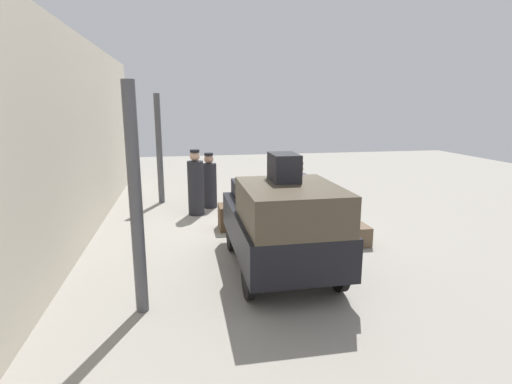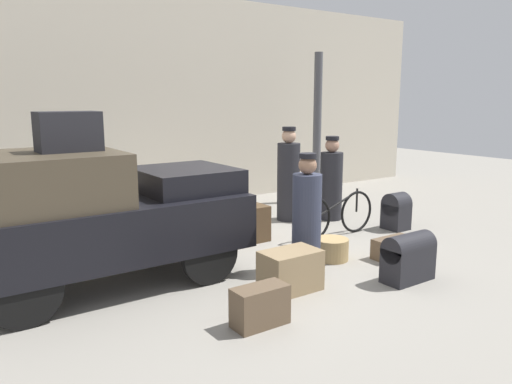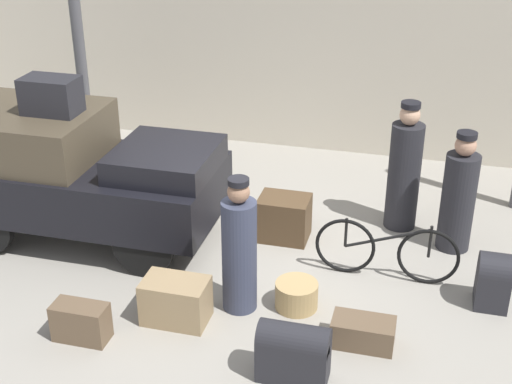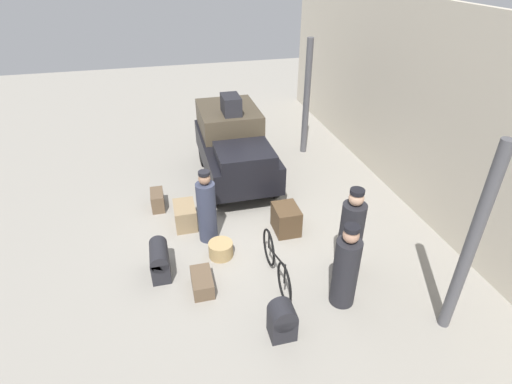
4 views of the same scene
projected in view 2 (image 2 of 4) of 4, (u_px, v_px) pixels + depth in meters
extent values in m
plane|color=gray|center=(253.00, 258.00, 7.41)|extent=(30.00, 30.00, 0.00)
cube|color=beige|center=(141.00, 102.00, 10.28)|extent=(16.00, 0.15, 4.50)
cylinder|color=#4C4C51|center=(317.00, 129.00, 11.15)|extent=(0.18, 0.18, 3.32)
cylinder|color=black|center=(161.00, 229.00, 7.54)|extent=(0.77, 0.12, 0.77)
cylinder|color=black|center=(210.00, 255.00, 6.33)|extent=(0.77, 0.12, 0.77)
cylinder|color=black|center=(1.00, 255.00, 6.32)|extent=(0.77, 0.12, 0.77)
cylinder|color=black|center=(24.00, 292.00, 5.11)|extent=(0.77, 0.12, 0.77)
cube|color=black|center=(104.00, 227.00, 6.26)|extent=(3.52, 1.66, 0.69)
cube|color=#473D2D|center=(32.00, 181.00, 5.69)|extent=(1.93, 1.53, 0.63)
cube|color=black|center=(185.00, 179.00, 6.80)|extent=(1.23, 1.30, 0.31)
torus|color=black|center=(356.00, 212.00, 8.79)|extent=(0.74, 0.04, 0.74)
torus|color=black|center=(314.00, 219.00, 8.23)|extent=(0.74, 0.04, 0.74)
cylinder|color=black|center=(336.00, 205.00, 8.47)|extent=(1.01, 0.04, 0.40)
cylinder|color=black|center=(314.00, 208.00, 8.19)|extent=(0.04, 0.04, 0.38)
cylinder|color=black|center=(357.00, 200.00, 8.75)|extent=(0.04, 0.04, 0.42)
cylinder|color=tan|center=(332.00, 249.00, 7.32)|extent=(0.49, 0.49, 0.32)
cylinder|color=#232328|center=(288.00, 182.00, 9.60)|extent=(0.44, 0.44, 1.49)
sphere|color=tan|center=(289.00, 136.00, 9.44)|extent=(0.27, 0.27, 0.27)
cylinder|color=black|center=(289.00, 129.00, 9.41)|extent=(0.26, 0.26, 0.07)
cylinder|color=#232328|center=(331.00, 186.00, 9.68)|extent=(0.43, 0.43, 1.31)
sphere|color=tan|center=(332.00, 145.00, 9.54)|extent=(0.27, 0.27, 0.27)
cylinder|color=black|center=(332.00, 138.00, 9.51)|extent=(0.25, 0.25, 0.07)
cylinder|color=#33384C|center=(307.00, 223.00, 6.74)|extent=(0.39, 0.39, 1.35)
sphere|color=#936B51|center=(308.00, 165.00, 6.60)|extent=(0.24, 0.24, 0.24)
cylinder|color=black|center=(308.00, 156.00, 6.57)|extent=(0.23, 0.23, 0.07)
cube|color=#232328|center=(396.00, 217.00, 9.01)|extent=(0.37, 0.41, 0.46)
cylinder|color=#232328|center=(397.00, 204.00, 8.97)|extent=(0.37, 0.41, 0.41)
cube|color=#232328|center=(408.00, 264.00, 6.46)|extent=(0.71, 0.34, 0.46)
cylinder|color=#232328|center=(409.00, 246.00, 6.42)|extent=(0.71, 0.34, 0.34)
cube|color=#4C3823|center=(246.00, 224.00, 8.25)|extent=(0.67, 0.52, 0.59)
cube|color=#937A56|center=(290.00, 271.00, 6.13)|extent=(0.72, 0.46, 0.51)
cube|color=brown|center=(395.00, 248.00, 7.39)|extent=(0.66, 0.37, 0.30)
cube|color=brown|center=(260.00, 306.00, 5.19)|extent=(0.59, 0.29, 0.42)
cube|color=#232328|center=(68.00, 131.00, 5.83)|extent=(0.70, 0.44, 0.46)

